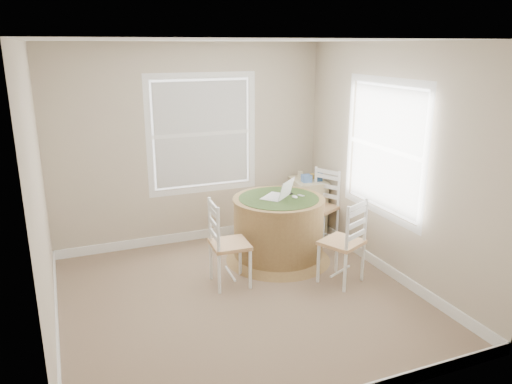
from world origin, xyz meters
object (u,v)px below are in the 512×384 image
chair_left (230,244)px  chair_right (319,207)px  chair_near (342,242)px  laptop (278,195)px  round_table (278,226)px  corner_chest (307,205)px

chair_left → chair_right: 1.70m
chair_near → chair_right: 1.22m
chair_left → laptop: size_ratio=2.06×
chair_right → round_table: bearing=-92.9°
round_table → chair_right: 0.84m
chair_near → corner_chest: chair_near is taller
chair_near → round_table: bearing=-89.8°
laptop → corner_chest: laptop is taller
chair_left → chair_right: bearing=-60.7°
chair_left → corner_chest: size_ratio=1.26×
round_table → chair_near: bearing=-82.4°
laptop → corner_chest: bearing=-178.6°
corner_chest → laptop: bearing=-131.6°
chair_right → laptop: 0.91m
chair_left → chair_right: (1.53, 0.75, 0.00)m
chair_left → chair_near: bearing=-106.4°
chair_left → laptop: 0.94m
chair_left → corner_chest: 1.94m
chair_near → chair_right: (0.37, 1.16, 0.00)m
round_table → corner_chest: bearing=25.0°
laptop → corner_chest: (0.80, 0.73, -0.45)m
laptop → corner_chest: size_ratio=0.61×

